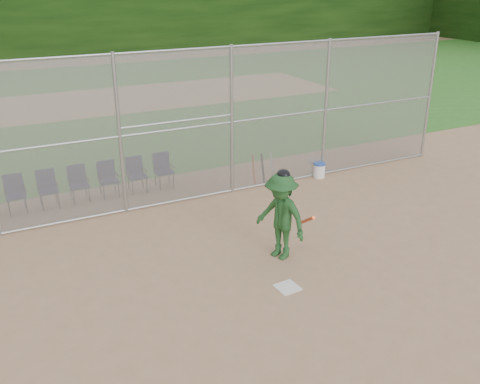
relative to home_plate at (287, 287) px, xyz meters
name	(u,v)px	position (x,y,z in m)	size (l,w,h in m)	color
ground	(298,288)	(0.17, -0.11, -0.01)	(100.00, 100.00, 0.00)	#A97F5D
grass_strip	(94,102)	(0.17, 17.89, 0.00)	(100.00, 100.00, 0.00)	#28651E
dirt_patch_far	(94,102)	(0.17, 17.89, 0.00)	(24.00, 24.00, 0.00)	tan
backstop_fence	(197,124)	(0.17, 4.89, 2.06)	(16.09, 0.09, 4.00)	gray
home_plate	(287,287)	(0.00, 0.00, 0.00)	(0.43, 0.43, 0.02)	silver
batter_at_plate	(281,216)	(0.49, 1.14, 0.95)	(1.09, 1.47, 1.98)	#1E4C21
water_cooler	(319,170)	(4.00, 4.78, 0.22)	(0.35, 0.35, 0.45)	white
spare_bats	(263,168)	(2.32, 5.22, 0.41)	(0.66, 0.28, 0.85)	#D84C14
chair_1	(16,195)	(-4.31, 6.11, 0.47)	(0.54, 0.52, 0.96)	#10143B
chair_2	(48,189)	(-3.52, 6.11, 0.47)	(0.54, 0.52, 0.96)	#10143B
chair_3	(79,184)	(-2.74, 6.11, 0.47)	(0.54, 0.52, 0.96)	#10143B
chair_4	(109,180)	(-1.95, 6.11, 0.47)	(0.54, 0.52, 0.96)	#10143B
chair_5	(137,175)	(-1.16, 6.11, 0.47)	(0.54, 0.52, 0.96)	#10143B
chair_6	(164,171)	(-0.38, 6.11, 0.47)	(0.54, 0.52, 0.96)	#10143B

